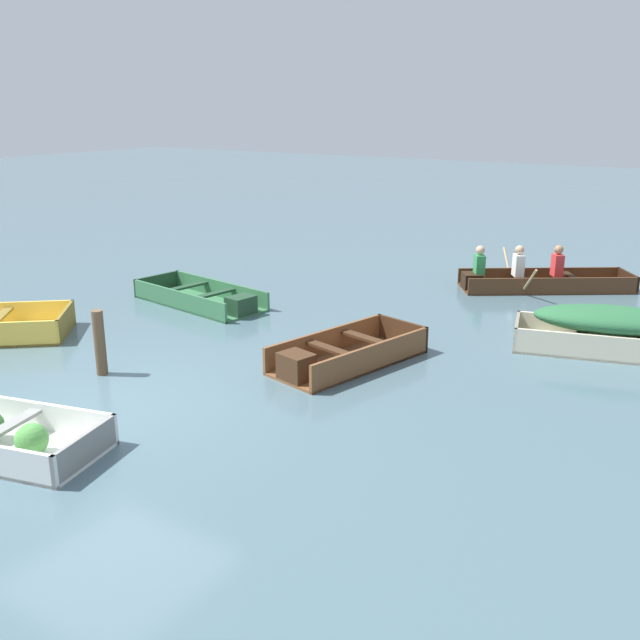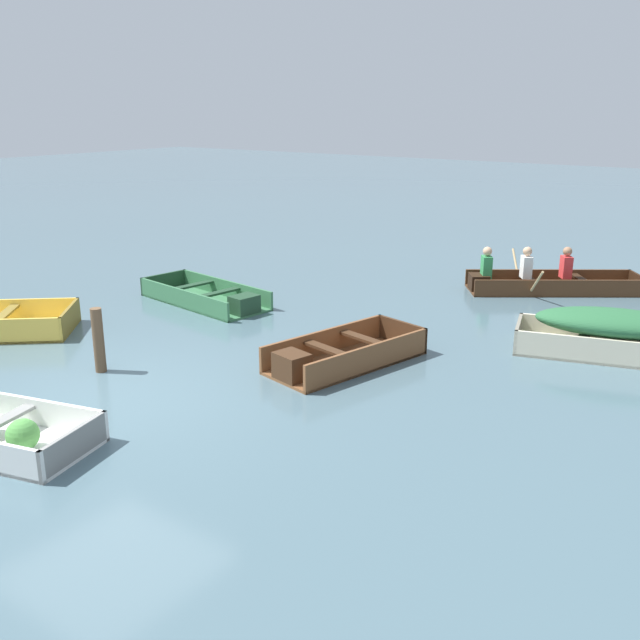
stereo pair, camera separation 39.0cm
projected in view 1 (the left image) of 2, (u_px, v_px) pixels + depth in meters
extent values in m
plane|color=#47606B|center=(104.00, 403.00, 8.99)|extent=(80.00, 80.00, 0.00)
cube|color=white|center=(7.00, 412.00, 8.30)|extent=(2.91, 0.79, 0.36)
cube|color=gray|center=(86.00, 450.00, 7.39)|extent=(0.31, 1.04, 0.36)
cube|color=gray|center=(6.00, 428.00, 7.68)|extent=(0.39, 0.97, 0.04)
sphere|color=#4C9342|center=(32.00, 440.00, 7.54)|extent=(0.35, 0.35, 0.35)
cube|color=brown|center=(349.00, 362.00, 10.36)|extent=(1.52, 2.57, 0.04)
cube|color=brown|center=(373.00, 358.00, 9.98)|extent=(0.60, 2.35, 0.40)
cube|color=brown|center=(326.00, 343.00, 10.64)|extent=(0.60, 2.35, 0.40)
cube|color=#3F2716|center=(402.00, 333.00, 11.09)|extent=(0.98, 0.28, 0.40)
cube|color=#3F2716|center=(296.00, 366.00, 9.63)|extent=(0.52, 0.45, 0.36)
cube|color=#3F2716|center=(331.00, 349.00, 10.04)|extent=(0.91, 0.36, 0.04)
cube|color=#3F2716|center=(366.00, 338.00, 10.52)|extent=(0.91, 0.36, 0.04)
cube|color=beige|center=(609.00, 351.00, 10.82)|extent=(2.98, 1.73, 0.04)
cube|color=beige|center=(609.00, 331.00, 11.21)|extent=(2.72, 0.81, 0.40)
cube|color=beige|center=(613.00, 350.00, 10.33)|extent=(2.72, 0.81, 0.40)
cube|color=gray|center=(517.00, 332.00, 11.17)|extent=(0.32, 0.98, 0.40)
cube|color=gray|center=(582.00, 331.00, 10.86)|extent=(0.40, 0.92, 0.04)
ellipsoid|color=#286038|center=(613.00, 320.00, 10.68)|extent=(2.48, 1.55, 0.39)
cube|color=olive|center=(66.00, 322.00, 11.64)|extent=(0.85, 0.98, 0.41)
cube|color=#387047|center=(200.00, 303.00, 13.43)|extent=(2.80, 1.45, 0.04)
cube|color=#387047|center=(220.00, 290.00, 13.74)|extent=(2.66, 0.44, 0.36)
cube|color=#387047|center=(178.00, 300.00, 13.02)|extent=(2.66, 0.44, 0.36)
cube|color=#1E3D27|center=(157.00, 284.00, 14.21)|extent=(0.21, 1.06, 0.36)
cube|color=#1E3D27|center=(241.00, 305.00, 12.64)|extent=(0.43, 0.53, 0.32)
cube|color=#1E3D27|center=(213.00, 294.00, 13.10)|extent=(0.30, 0.98, 0.04)
cube|color=#1E3D27|center=(186.00, 287.00, 13.61)|extent=(0.30, 0.98, 0.04)
cube|color=#4C2D19|center=(545.00, 288.00, 14.51)|extent=(3.34, 2.74, 0.04)
cube|color=#4C2D19|center=(554.00, 286.00, 14.03)|extent=(2.82, 1.99, 0.34)
cube|color=#4C2D19|center=(539.00, 276.00, 14.90)|extent=(2.82, 1.99, 0.34)
cube|color=black|center=(627.00, 280.00, 14.51)|extent=(0.59, 0.81, 0.34)
cube|color=black|center=(472.00, 281.00, 14.41)|extent=(0.54, 0.56, 0.31)
cube|color=black|center=(522.00, 277.00, 14.42)|extent=(0.62, 0.80, 0.04)
cube|color=black|center=(571.00, 277.00, 14.45)|extent=(0.62, 0.80, 0.04)
cube|color=red|center=(557.00, 265.00, 14.37)|extent=(0.31, 0.33, 0.44)
sphere|color=#9E7051|center=(559.00, 250.00, 14.28)|extent=(0.18, 0.18, 0.18)
cube|color=white|center=(518.00, 265.00, 14.35)|extent=(0.31, 0.33, 0.44)
sphere|color=tan|center=(520.00, 250.00, 14.26)|extent=(0.18, 0.18, 0.18)
cube|color=#338C4C|center=(479.00, 266.00, 14.33)|extent=(0.31, 0.33, 0.44)
sphere|color=tan|center=(480.00, 250.00, 14.23)|extent=(0.18, 0.18, 0.18)
cylinder|color=tan|center=(530.00, 280.00, 13.63)|extent=(0.40, 0.55, 0.55)
cylinder|color=tan|center=(507.00, 262.00, 15.13)|extent=(0.40, 0.55, 0.55)
cylinder|color=brown|center=(100.00, 343.00, 9.82)|extent=(0.15, 0.15, 0.93)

